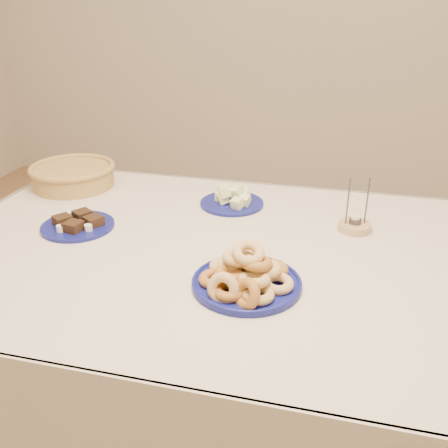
{
  "coord_description": "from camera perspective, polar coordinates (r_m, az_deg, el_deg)",
  "views": [
    {
      "loc": [
        0.29,
        -1.21,
        1.4
      ],
      "look_at": [
        0.0,
        -0.05,
        0.85
      ],
      "focal_mm": 40.0,
      "sensor_mm": 36.0,
      "label": 1
    }
  ],
  "objects": [
    {
      "name": "donut_platter",
      "position": [
        1.21,
        2.52,
        -6.08
      ],
      "size": [
        0.33,
        0.33,
        0.12
      ],
      "rotation": [
        0.0,
        0.0,
        -0.28
      ],
      "color": "navy",
      "rests_on": "dining_table"
    },
    {
      "name": "candle_holder",
      "position": [
        1.56,
        14.7,
        -0.16
      ],
      "size": [
        0.13,
        0.13,
        0.17
      ],
      "rotation": [
        0.0,
        0.0,
        0.31
      ],
      "color": "tan",
      "rests_on": "dining_table"
    },
    {
      "name": "dining_table",
      "position": [
        1.46,
        0.49,
        -6.57
      ],
      "size": [
        1.71,
        1.11,
        0.75
      ],
      "color": "brown",
      "rests_on": "ground"
    },
    {
      "name": "ground",
      "position": [
        1.87,
        0.41,
        -23.64
      ],
      "size": [
        5.0,
        5.0,
        0.0
      ],
      "primitive_type": "plane",
      "color": "#936A45",
      "rests_on": "ground"
    },
    {
      "name": "melon_plate",
      "position": [
        1.69,
        1.06,
        2.83
      ],
      "size": [
        0.24,
        0.24,
        0.08
      ],
      "rotation": [
        0.0,
        0.0,
        0.12
      ],
      "color": "navy",
      "rests_on": "dining_table"
    },
    {
      "name": "wicker_basket",
      "position": [
        1.94,
        -16.87,
        5.42
      ],
      "size": [
        0.35,
        0.35,
        0.08
      ],
      "rotation": [
        0.0,
        0.0,
        0.13
      ],
      "color": "olive",
      "rests_on": "dining_table"
    },
    {
      "name": "brownie_plate",
      "position": [
        1.59,
        -16.38,
        -0.02
      ],
      "size": [
        0.29,
        0.29,
        0.04
      ],
      "rotation": [
        0.0,
        0.0,
        -0.38
      ],
      "color": "navy",
      "rests_on": "dining_table"
    }
  ]
}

